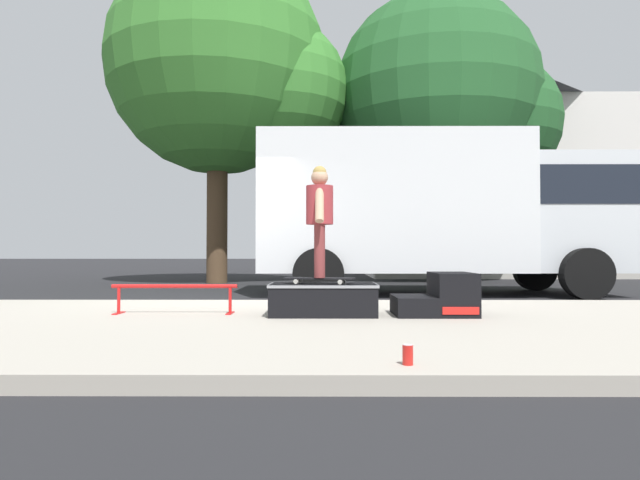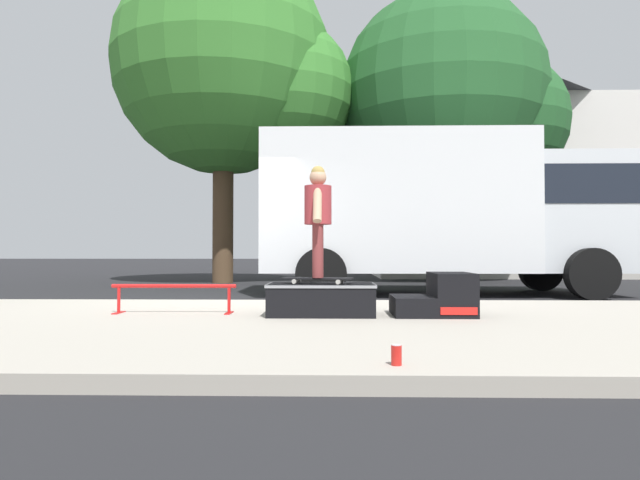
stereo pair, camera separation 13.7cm
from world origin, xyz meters
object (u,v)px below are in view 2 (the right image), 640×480
at_px(skate_box, 321,298).
at_px(grind_rail, 174,291).
at_px(skater_kid, 318,212).
at_px(soda_can, 396,355).
at_px(street_tree_neighbour, 236,72).
at_px(skateboard, 318,279).
at_px(box_truck, 443,208).
at_px(kicker_ramp, 439,298).
at_px(street_tree_main, 454,102).

bearing_deg(skate_box, grind_rail, 176.05).
xyz_separation_m(grind_rail, skater_kid, (1.66, -0.13, 0.90)).
relative_size(soda_can, street_tree_neighbour, 0.01).
xyz_separation_m(grind_rail, skateboard, (1.66, -0.13, 0.16)).
bearing_deg(skateboard, box_truck, 63.60).
distance_m(skate_box, street_tree_neighbour, 10.60).
bearing_deg(soda_can, street_tree_neighbour, 104.87).
distance_m(skateboard, street_tree_neighbour, 10.50).
xyz_separation_m(soda_can, street_tree_neighbour, (-3.05, 11.47, 5.59)).
xyz_separation_m(skateboard, soda_can, (0.56, -2.73, -0.34)).
bearing_deg(street_tree_neighbour, kicker_ramp, -66.29).
distance_m(kicker_ramp, skater_kid, 1.65).
bearing_deg(skater_kid, box_truck, 63.60).
bearing_deg(grind_rail, skateboard, -4.59).
xyz_separation_m(kicker_ramp, skateboard, (-1.35, -0.02, 0.21)).
height_order(skater_kid, box_truck, box_truck).
xyz_separation_m(grind_rail, street_tree_main, (5.25, 9.26, 4.71)).
bearing_deg(soda_can, skateboard, 101.61).
xyz_separation_m(street_tree_main, street_tree_neighbour, (-6.08, -0.65, 0.69)).
distance_m(grind_rail, box_truck, 6.19).
xyz_separation_m(skater_kid, box_truck, (2.33, 4.68, 0.43)).
bearing_deg(box_truck, skate_box, -116.10).
bearing_deg(kicker_ramp, grind_rail, 177.76).
xyz_separation_m(skate_box, grind_rail, (-1.70, 0.12, 0.06)).
xyz_separation_m(skater_kid, street_tree_main, (3.59, 9.39, 3.81)).
distance_m(grind_rail, soda_can, 3.63).
distance_m(kicker_ramp, street_tree_neighbour, 10.98).
relative_size(skater_kid, box_truck, 0.18).
xyz_separation_m(skate_box, soda_can, (0.52, -2.75, -0.12)).
distance_m(skate_box, box_truck, 5.38).
bearing_deg(street_tree_neighbour, box_truck, -40.15).
relative_size(skater_kid, street_tree_main, 0.15).
height_order(kicker_ramp, grind_rail, kicker_ramp).
bearing_deg(skateboard, skater_kid, 0.00).
height_order(skateboard, street_tree_main, street_tree_main).
xyz_separation_m(skateboard, box_truck, (2.33, 4.68, 1.18)).
height_order(box_truck, street_tree_neighbour, street_tree_neighbour).
relative_size(kicker_ramp, skater_kid, 0.70).
relative_size(box_truck, street_tree_neighbour, 0.77).
xyz_separation_m(kicker_ramp, street_tree_main, (2.25, 9.38, 4.76)).
bearing_deg(street_tree_main, skateboard, -110.95).
height_order(grind_rail, street_tree_neighbour, street_tree_neighbour).
bearing_deg(skateboard, kicker_ramp, 0.66).
distance_m(street_tree_main, street_tree_neighbour, 6.15).
height_order(street_tree_main, street_tree_neighbour, street_tree_neighbour).
bearing_deg(box_truck, street_tree_main, 74.91).
distance_m(skater_kid, box_truck, 5.25).
xyz_separation_m(skater_kid, street_tree_neighbour, (-2.49, 8.74, 4.50)).
relative_size(skate_box, kicker_ramp, 1.36).
height_order(skater_kid, soda_can, skater_kid).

